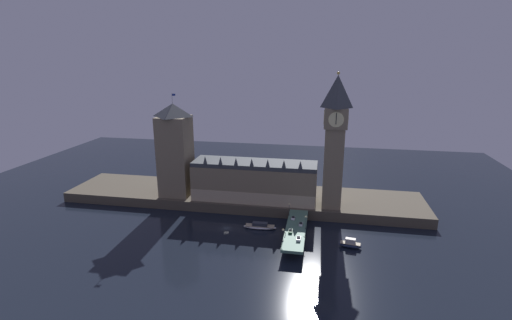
{
  "coord_description": "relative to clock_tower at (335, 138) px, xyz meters",
  "views": [
    {
      "loc": [
        47.9,
        -174.32,
        87.96
      ],
      "look_at": [
        12.41,
        20.0,
        32.94
      ],
      "focal_mm": 26.0,
      "sensor_mm": 36.0,
      "label": 1
    }
  ],
  "objects": [
    {
      "name": "car_southbound_lead",
      "position": [
        -15.25,
        -43.92,
        -39.02
      ],
      "size": [
        2.05,
        4.14,
        1.59
      ],
      "color": "white",
      "rests_on": "bridge"
    },
    {
      "name": "clock_tower",
      "position": [
        0.0,
        0.0,
        0.0
      ],
      "size": [
        12.72,
        12.83,
        74.92
      ],
      "color": "#7F7056",
      "rests_on": "embankment"
    },
    {
      "name": "boat_upstream",
      "position": [
        -37.01,
        -23.56,
        -44.3
      ],
      "size": [
        17.62,
        5.31,
        3.35
      ],
      "color": "white",
      "rests_on": "ground_plane"
    },
    {
      "name": "street_lamp_mid",
      "position": [
        -12.64,
        -31.68,
        -35.38
      ],
      "size": [
        1.34,
        0.6,
        7.01
      ],
      "color": "#2D3333",
      "rests_on": "bridge"
    },
    {
      "name": "pedestrian_near_rail",
      "position": [
        -21.85,
        -40.56,
        -38.78
      ],
      "size": [
        0.38,
        0.38,
        1.85
      ],
      "color": "black",
      "rests_on": "bridge"
    },
    {
      "name": "bridge",
      "position": [
        -17.45,
        -31.68,
        -41.68
      ],
      "size": [
        10.01,
        46.0,
        5.77
      ],
      "color": "#4C7560",
      "rests_on": "ground_plane"
    },
    {
      "name": "street_lamp_far",
      "position": [
        -22.25,
        -16.96,
        -35.36
      ],
      "size": [
        1.34,
        0.6,
        7.04
      ],
      "color": "#2D3333",
      "rests_on": "bridge"
    },
    {
      "name": "car_northbound_trail",
      "position": [
        -19.65,
        -36.67,
        -39.06
      ],
      "size": [
        1.94,
        4.35,
        1.49
      ],
      "color": "#235633",
      "rests_on": "bridge"
    },
    {
      "name": "victoria_tower",
      "position": [
        -93.75,
        3.69,
        -11.59
      ],
      "size": [
        18.09,
        18.09,
        61.97
      ],
      "color": "#7F7056",
      "rests_on": "embankment"
    },
    {
      "name": "ground_plane",
      "position": [
        -54.6,
        -26.68,
        -45.53
      ],
      "size": [
        400.0,
        400.0,
        0.0
      ],
      "primitive_type": "plane",
      "color": "black"
    },
    {
      "name": "car_northbound_lead",
      "position": [
        -19.65,
        -21.33,
        -39.09
      ],
      "size": [
        1.95,
        3.83,
        1.42
      ],
      "color": "white",
      "rests_on": "bridge"
    },
    {
      "name": "parliament_hall",
      "position": [
        -45.03,
        4.2,
        -28.32
      ],
      "size": [
        72.78,
        21.14,
        27.36
      ],
      "color": "#7F7056",
      "rests_on": "embankment"
    },
    {
      "name": "car_southbound_trail",
      "position": [
        -15.25,
        -27.97,
        -39.12
      ],
      "size": [
        2.0,
        3.83,
        1.37
      ],
      "color": "white",
      "rests_on": "bridge"
    },
    {
      "name": "boat_downstream",
      "position": [
        8.98,
        -35.88,
        -43.83
      ],
      "size": [
        11.08,
        5.19,
        4.65
      ],
      "color": "#1E2842",
      "rests_on": "ground_plane"
    },
    {
      "name": "embankment",
      "position": [
        -54.6,
        12.32,
        -42.62
      ],
      "size": [
        220.0,
        42.0,
        5.82
      ],
      "color": "#4C4438",
      "rests_on": "ground_plane"
    },
    {
      "name": "street_lamp_near",
      "position": [
        -22.25,
        -46.4,
        -35.79
      ],
      "size": [
        1.34,
        0.6,
        6.34
      ],
      "color": "#2D3333",
      "rests_on": "bridge"
    }
  ]
}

